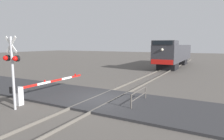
# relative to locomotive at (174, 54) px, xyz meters

# --- Properties ---
(ground_plane) EXTENTS (160.00, 160.00, 0.00)m
(ground_plane) POSITION_rel_locomotive_xyz_m (0.00, -22.79, -2.18)
(ground_plane) COLOR #514C47
(rail_track_left) EXTENTS (0.08, 80.00, 0.15)m
(rail_track_left) POSITION_rel_locomotive_xyz_m (-0.72, -22.79, -2.10)
(rail_track_left) COLOR #59544C
(rail_track_left) RESTS_ON ground_plane
(rail_track_right) EXTENTS (0.08, 80.00, 0.15)m
(rail_track_right) POSITION_rel_locomotive_xyz_m (0.72, -22.79, -2.10)
(rail_track_right) COLOR #59544C
(rail_track_right) RESTS_ON ground_plane
(road_surface) EXTENTS (36.00, 5.03, 0.14)m
(road_surface) POSITION_rel_locomotive_xyz_m (0.00, -22.79, -2.11)
(road_surface) COLOR #2D2D30
(road_surface) RESTS_ON ground_plane
(locomotive) EXTENTS (3.07, 16.27, 4.24)m
(locomotive) POSITION_rel_locomotive_xyz_m (0.00, 0.00, 0.00)
(locomotive) COLOR black
(locomotive) RESTS_ON ground_plane
(crossing_signal) EXTENTS (1.18, 0.33, 4.18)m
(crossing_signal) POSITION_rel_locomotive_xyz_m (-3.48, -26.80, 0.44)
(crossing_signal) COLOR #ADADB2
(crossing_signal) RESTS_ON ground_plane
(crossing_gate) EXTENTS (0.36, 6.60, 1.25)m
(crossing_gate) POSITION_rel_locomotive_xyz_m (-4.00, -25.14, -1.38)
(crossing_gate) COLOR silver
(crossing_gate) RESTS_ON ground_plane
(guard_railing) EXTENTS (0.08, 2.52, 0.95)m
(guard_railing) POSITION_rel_locomotive_xyz_m (2.46, -22.56, -1.56)
(guard_railing) COLOR #4C4742
(guard_railing) RESTS_ON ground_plane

